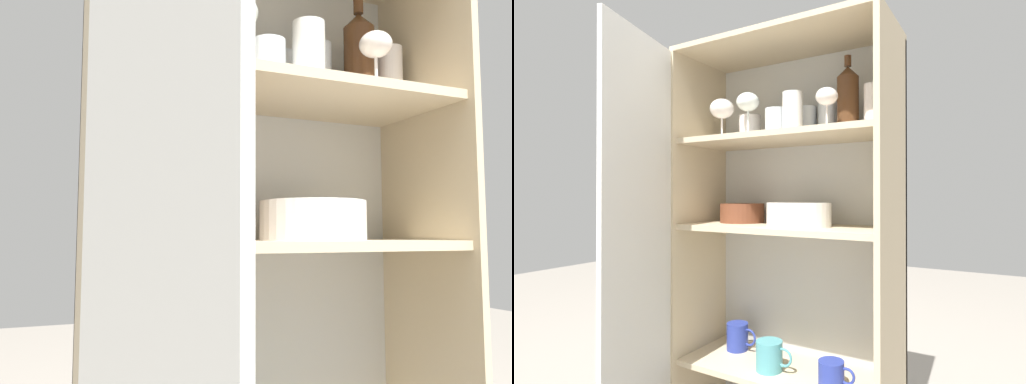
% 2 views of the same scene
% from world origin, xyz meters
% --- Properties ---
extents(cupboard_back_panel, '(0.77, 0.02, 1.41)m').
position_xyz_m(cupboard_back_panel, '(0.00, 0.31, 0.70)').
color(cupboard_back_panel, silver).
rests_on(cupboard_back_panel, ground_plane).
extents(cupboard_side_left, '(0.02, 0.34, 1.41)m').
position_xyz_m(cupboard_side_left, '(-0.37, 0.15, 0.70)').
color(cupboard_side_left, '#CCB793').
rests_on(cupboard_side_left, ground_plane).
extents(cupboard_side_right, '(0.02, 0.34, 1.41)m').
position_xyz_m(cupboard_side_right, '(0.37, 0.15, 0.70)').
color(cupboard_side_right, '#CCB793').
rests_on(cupboard_side_right, ground_plane).
extents(cupboard_top_panel, '(0.77, 0.34, 0.02)m').
position_xyz_m(cupboard_top_panel, '(0.00, 0.15, 1.41)').
color(cupboard_top_panel, '#CCB793').
rests_on(cupboard_top_panel, cupboard_side_left).
extents(shelf_board_lower, '(0.73, 0.30, 0.02)m').
position_xyz_m(shelf_board_lower, '(0.00, 0.15, 0.27)').
color(shelf_board_lower, beige).
extents(shelf_board_middle, '(0.73, 0.30, 0.02)m').
position_xyz_m(shelf_board_middle, '(0.00, 0.15, 0.76)').
color(shelf_board_middle, beige).
extents(shelf_board_upper, '(0.73, 0.30, 0.02)m').
position_xyz_m(shelf_board_upper, '(0.00, 0.15, 1.08)').
color(shelf_board_upper, beige).
extents(cupboard_door, '(0.12, 0.37, 1.41)m').
position_xyz_m(cupboard_door, '(-0.33, -0.20, 0.70)').
color(cupboard_door, silver).
rests_on(cupboard_door, ground_plane).
extents(tumbler_glass_0, '(0.08, 0.08, 0.11)m').
position_xyz_m(tumbler_glass_0, '(0.05, 0.23, 1.15)').
color(tumbler_glass_0, white).
rests_on(tumbler_glass_0, shelf_board_upper).
extents(tumbler_glass_1, '(0.08, 0.08, 0.09)m').
position_xyz_m(tumbler_glass_1, '(-0.16, 0.17, 1.13)').
color(tumbler_glass_1, silver).
rests_on(tumbler_glass_1, shelf_board_upper).
extents(tumbler_glass_2, '(0.06, 0.06, 0.12)m').
position_xyz_m(tumbler_glass_2, '(-0.05, 0.22, 1.15)').
color(tumbler_glass_2, white).
rests_on(tumbler_glass_2, shelf_board_upper).
extents(tumbler_glass_3, '(0.07, 0.07, 0.14)m').
position_xyz_m(tumbler_glass_3, '(0.05, 0.12, 1.16)').
color(tumbler_glass_3, white).
rests_on(tumbler_glass_3, shelf_board_upper).
extents(tumbler_glass_4, '(0.06, 0.06, 0.15)m').
position_xyz_m(tumbler_glass_4, '(0.31, 0.18, 1.16)').
color(tumbler_glass_4, silver).
rests_on(tumbler_glass_4, shelf_board_upper).
extents(tumbler_glass_5, '(0.07, 0.07, 0.15)m').
position_xyz_m(tumbler_glass_5, '(0.13, 0.23, 1.16)').
color(tumbler_glass_5, white).
rests_on(tumbler_glass_5, shelf_board_upper).
extents(tumbler_glass_6, '(0.07, 0.07, 0.10)m').
position_xyz_m(tumbler_glass_6, '(-0.03, 0.14, 1.14)').
color(tumbler_glass_6, white).
rests_on(tumbler_glass_6, shelf_board_upper).
extents(wine_glass_0, '(0.07, 0.07, 0.13)m').
position_xyz_m(wine_glass_0, '(0.19, 0.08, 1.18)').
color(wine_glass_0, silver).
rests_on(wine_glass_0, shelf_board_upper).
extents(wine_glass_1, '(0.09, 0.09, 0.14)m').
position_xyz_m(wine_glass_1, '(-0.22, 0.09, 1.19)').
color(wine_glass_1, silver).
rests_on(wine_glass_1, shelf_board_upper).
extents(wine_glass_2, '(0.08, 0.08, 0.16)m').
position_xyz_m(wine_glass_2, '(-0.11, 0.10, 1.21)').
color(wine_glass_2, white).
rests_on(wine_glass_2, shelf_board_upper).
extents(wine_bottle, '(0.07, 0.07, 0.25)m').
position_xyz_m(wine_bottle, '(0.22, 0.18, 1.20)').
color(wine_bottle, '#4C2D19').
rests_on(wine_bottle, shelf_board_upper).
extents(plate_stack_white, '(0.22, 0.22, 0.08)m').
position_xyz_m(plate_stack_white, '(0.07, 0.13, 0.81)').
color(plate_stack_white, white).
rests_on(plate_stack_white, shelf_board_middle).
extents(mixing_bowl_large, '(0.17, 0.17, 0.07)m').
position_xyz_m(mixing_bowl_large, '(-0.21, 0.20, 0.81)').
color(mixing_bowl_large, brown).
rests_on(mixing_bowl_large, shelf_board_middle).
extents(coffee_mug_primary, '(0.12, 0.08, 0.08)m').
position_xyz_m(coffee_mug_primary, '(0.20, 0.10, 0.32)').
color(coffee_mug_primary, '#283893').
rests_on(coffee_mug_primary, shelf_board_lower).
extents(coffee_mug_extra_1, '(0.13, 0.08, 0.10)m').
position_xyz_m(coffee_mug_extra_1, '(-0.23, 0.19, 0.33)').
color(coffee_mug_extra_1, '#283893').
rests_on(coffee_mug_extra_1, shelf_board_lower).
extents(coffee_mug_extra_2, '(0.13, 0.09, 0.10)m').
position_xyz_m(coffee_mug_extra_2, '(-0.03, 0.10, 0.33)').
color(coffee_mug_extra_2, teal).
rests_on(coffee_mug_extra_2, shelf_board_lower).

